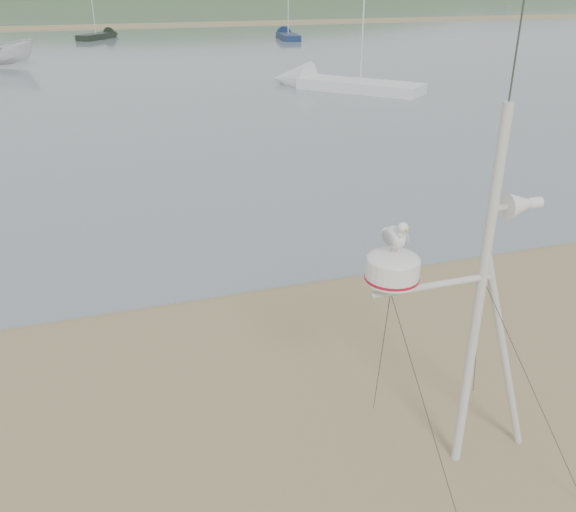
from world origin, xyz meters
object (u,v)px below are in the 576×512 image
object	(u,v)px
mast_rig	(466,376)
sailboat_white_near	(319,82)
sailboat_blue_far	(285,35)
sailboat_dark_mid	(105,35)

from	to	relation	value
mast_rig	sailboat_white_near	size ratio (longest dim) A/B	0.63
sailboat_blue_far	sailboat_white_near	world-z (taller)	sailboat_white_near
mast_rig	sailboat_dark_mid	bearing A→B (deg)	91.02
sailboat_white_near	sailboat_dark_mid	world-z (taller)	sailboat_white_near
mast_rig	sailboat_white_near	bearing A→B (deg)	72.55
sailboat_blue_far	sailboat_white_near	distance (m)	27.30
mast_rig	sailboat_dark_mid	size ratio (longest dim) A/B	0.92
sailboat_blue_far	sailboat_dark_mid	xyz separation A→B (m)	(-15.73, 5.02, 0.00)
sailboat_white_near	sailboat_dark_mid	bearing A→B (deg)	105.85
mast_rig	sailboat_blue_far	xyz separation A→B (m)	(14.71, 51.63, -0.93)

